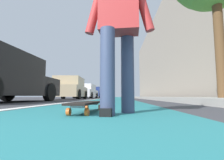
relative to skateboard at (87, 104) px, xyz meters
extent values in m
plane|color=#38383D|center=(8.77, -0.01, -0.09)|extent=(80.00, 80.00, 0.00)
cube|color=#237075|center=(22.77, -0.01, -0.09)|extent=(56.00, 2.03, 0.00)
cube|color=silver|center=(18.77, 1.15, -0.09)|extent=(52.00, 0.16, 0.01)
cube|color=#9E9B93|center=(16.77, -3.53, -0.02)|extent=(52.00, 3.20, 0.14)
cube|color=gray|center=(20.77, -6.19, 5.86)|extent=(40.00, 1.20, 11.91)
cylinder|color=orange|center=(0.31, 0.06, -0.06)|extent=(0.07, 0.04, 0.07)
cylinder|color=orange|center=(0.29, -0.11, -0.06)|extent=(0.07, 0.04, 0.07)
cylinder|color=orange|center=(-0.29, 0.11, -0.06)|extent=(0.07, 0.04, 0.07)
cylinder|color=orange|center=(-0.31, -0.06, -0.06)|extent=(0.07, 0.04, 0.07)
cube|color=silver|center=(0.30, -0.02, -0.01)|extent=(0.07, 0.12, 0.02)
cube|color=silver|center=(-0.30, 0.02, -0.01)|extent=(0.07, 0.12, 0.02)
cube|color=black|center=(0.00, 0.00, 0.01)|extent=(0.85, 0.26, 0.02)
cylinder|color=#384260|center=(-0.26, -0.24, 0.32)|extent=(0.14, 0.14, 0.82)
cylinder|color=#384260|center=(-0.02, -0.44, 0.32)|extent=(0.14, 0.14, 0.82)
cube|color=black|center=(-0.26, -0.24, -0.06)|extent=(0.27, 0.12, 0.07)
cube|color=#B22D2D|center=(-0.15, -0.35, 1.03)|extent=(0.27, 0.42, 0.60)
cylinder|color=#B22D2D|center=(-0.13, -0.11, 1.03)|extent=(0.11, 0.24, 0.60)
cylinder|color=#B22D2D|center=(-0.17, -0.59, 1.03)|extent=(0.11, 0.24, 0.60)
cube|color=black|center=(3.03, 3.24, 0.46)|extent=(4.62, 2.01, 0.70)
cube|color=#4C606B|center=(4.12, 3.19, 1.11)|extent=(0.11, 1.59, 0.51)
cylinder|color=black|center=(4.47, 4.04, 0.25)|extent=(0.69, 0.25, 0.68)
cylinder|color=black|center=(4.39, 2.32, 0.25)|extent=(0.69, 0.25, 0.68)
cube|color=tan|center=(9.28, 3.01, 0.42)|extent=(4.15, 1.93, 0.70)
cube|color=tan|center=(9.13, 3.01, 1.07)|extent=(2.31, 1.71, 0.60)
cube|color=#4C606B|center=(10.25, 3.06, 1.07)|extent=(0.11, 1.54, 0.51)
cylinder|color=black|center=(10.50, 3.90, 0.21)|extent=(0.61, 0.25, 0.60)
cylinder|color=black|center=(10.58, 2.24, 0.21)|extent=(0.61, 0.25, 0.60)
cylinder|color=black|center=(7.98, 3.78, 0.21)|extent=(0.61, 0.25, 0.60)
cylinder|color=black|center=(8.06, 2.13, 0.21)|extent=(0.61, 0.25, 0.60)
cube|color=silver|center=(15.70, 3.21, 0.42)|extent=(4.66, 1.98, 0.70)
cube|color=silver|center=(15.55, 3.21, 1.07)|extent=(2.59, 1.75, 0.60)
cube|color=#4C606B|center=(16.82, 3.16, 1.07)|extent=(0.10, 1.58, 0.51)
cylinder|color=black|center=(17.16, 4.00, 0.21)|extent=(0.61, 0.24, 0.61)
cylinder|color=black|center=(17.09, 2.30, 0.21)|extent=(0.61, 0.24, 0.61)
cylinder|color=black|center=(14.32, 4.11, 0.21)|extent=(0.61, 0.24, 0.61)
cylinder|color=black|center=(14.25, 2.41, 0.21)|extent=(0.61, 0.24, 0.61)
cube|color=navy|center=(21.51, 3.18, 0.45)|extent=(4.50, 1.86, 0.70)
cube|color=navy|center=(21.36, 3.18, 1.10)|extent=(2.48, 1.70, 0.60)
cube|color=#4C606B|center=(22.59, 3.18, 1.10)|extent=(0.05, 1.62, 0.51)
cylinder|color=black|center=(22.90, 4.06, 0.24)|extent=(0.67, 0.22, 0.67)
cylinder|color=black|center=(22.90, 2.31, 0.24)|extent=(0.67, 0.22, 0.67)
cylinder|color=black|center=(20.11, 4.05, 0.24)|extent=(0.67, 0.22, 0.67)
cylinder|color=black|center=(20.12, 2.30, 0.24)|extent=(0.67, 0.22, 0.67)
cylinder|color=#2D2D2D|center=(17.22, 1.55, 1.70)|extent=(0.12, 0.12, 3.58)
cube|color=black|center=(17.22, 1.55, 3.89)|extent=(0.24, 0.28, 0.80)
sphere|color=#360606|center=(17.35, 1.55, 4.15)|extent=(0.16, 0.16, 0.16)
sphere|color=gold|center=(17.35, 1.55, 3.89)|extent=(0.16, 0.16, 0.16)
sphere|color=black|center=(17.35, 1.55, 3.63)|extent=(0.16, 0.16, 0.16)
cylinder|color=brown|center=(2.78, -3.13, 1.47)|extent=(0.25, 0.25, 3.13)
camera|label=1|loc=(-1.77, -0.35, 0.08)|focal=26.32mm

